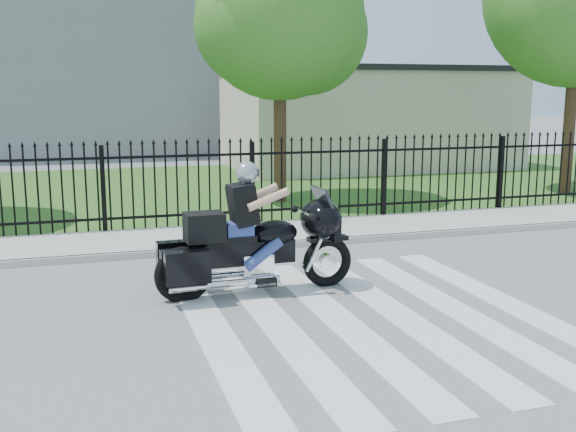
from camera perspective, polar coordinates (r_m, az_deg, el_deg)
name	(u,v)px	position (r m, az deg, el deg)	size (l,w,h in m)	color
ground	(370,317)	(8.70, 6.93, -8.51)	(120.00, 120.00, 0.00)	slate
crosswalk	(370,317)	(8.70, 6.93, -8.48)	(5.00, 5.50, 0.01)	silver
sidewalk	(265,234)	(13.24, -1.94, -1.54)	(40.00, 2.00, 0.12)	#ADAAA3
curb	(280,245)	(12.30, -0.70, -2.47)	(40.00, 0.12, 0.12)	#ADAAA3
grass_strip	(202,188)	(19.98, -7.27, 2.35)	(40.00, 12.00, 0.02)	#2B5F20
iron_fence	(252,185)	(14.04, -3.04, 2.64)	(26.00, 0.04, 1.80)	black
tree_mid	(280,15)	(17.30, -0.70, 16.64)	(4.20, 4.20, 6.78)	#382316
building_low	(367,120)	(25.71, 6.69, 8.07)	(10.00, 6.00, 3.50)	beige
building_low_roof	(368,70)	(25.70, 6.78, 12.19)	(10.20, 6.20, 0.20)	black
building_tall	(81,21)	(33.64, -17.14, 15.50)	(15.00, 10.00, 12.00)	gray
motorcycle_rider	(252,239)	(9.44, -3.11, -1.96)	(2.91, 0.92, 1.92)	black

